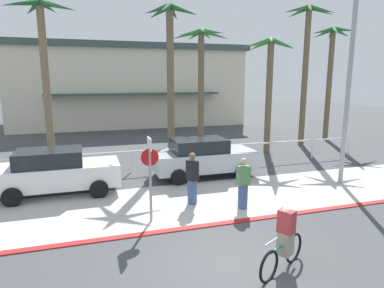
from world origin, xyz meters
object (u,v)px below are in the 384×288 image
object	(u,v)px
palm_tree_4	(201,58)
car_white_1	(56,171)
pedestrian_0	(243,185)
palm_tree_2	(43,47)
palm_tree_7	(331,59)
cyclist_teal_0	(284,241)
palm_tree_3	(171,51)
palm_tree_5	(270,68)
stop_sign_bike_lane	(150,167)
palm_tree_6	(307,46)
car_silver_2	(203,157)
streetlight_curb	(354,77)
pedestrian_1	(192,180)

from	to	relation	value
palm_tree_4	car_white_1	xyz separation A→B (m)	(-7.85, -6.50, -4.55)
pedestrian_0	palm_tree_2	bearing A→B (deg)	128.62
palm_tree_7	cyclist_teal_0	size ratio (longest dim) A/B	4.74
palm_tree_3	palm_tree_5	bearing A→B (deg)	3.24
palm_tree_4	palm_tree_7	xyz separation A→B (m)	(9.45, 0.23, 0.14)
stop_sign_bike_lane	car_white_1	size ratio (longest dim) A/B	0.58
palm_tree_4	pedestrian_0	bearing A→B (deg)	-100.90
palm_tree_3	pedestrian_0	world-z (taller)	palm_tree_3
palm_tree_3	pedestrian_0	xyz separation A→B (m)	(0.62, -7.19, -4.80)
palm_tree_6	car_white_1	world-z (taller)	palm_tree_6
palm_tree_6	palm_tree_7	distance (m)	3.22
stop_sign_bike_lane	palm_tree_4	size ratio (longest dim) A/B	0.36
palm_tree_5	cyclist_teal_0	bearing A→B (deg)	-117.95
palm_tree_7	stop_sign_bike_lane	bearing A→B (deg)	-144.72
palm_tree_4	palm_tree_6	world-z (taller)	palm_tree_6
palm_tree_4	cyclist_teal_0	xyz separation A→B (m)	(-2.62, -13.43, -4.73)
car_white_1	car_silver_2	world-z (taller)	same
car_silver_2	palm_tree_4	bearing A→B (deg)	72.12
palm_tree_2	streetlight_curb	bearing A→B (deg)	-31.70
palm_tree_3	palm_tree_6	xyz separation A→B (m)	(9.07, 1.63, 0.60)
palm_tree_6	palm_tree_2	bearing A→B (deg)	-177.64
palm_tree_6	car_white_1	size ratio (longest dim) A/B	1.97
car_silver_2	pedestrian_1	xyz separation A→B (m)	(-1.46, -3.05, -0.03)
stop_sign_bike_lane	palm_tree_4	distance (m)	11.76
stop_sign_bike_lane	palm_tree_6	size ratio (longest dim) A/B	0.30
stop_sign_bike_lane	cyclist_teal_0	xyz separation A→B (m)	(2.35, -3.46, -0.98)
cyclist_teal_0	palm_tree_6	bearing A→B (deg)	53.47
palm_tree_7	pedestrian_0	bearing A→B (deg)	-138.35
palm_tree_2	pedestrian_1	distance (m)	10.17
streetlight_curb	car_white_1	size ratio (longest dim) A/B	1.70
palm_tree_4	car_silver_2	distance (m)	7.73
stop_sign_bike_lane	pedestrian_1	size ratio (longest dim) A/B	1.42
palm_tree_3	palm_tree_2	bearing A→B (deg)	170.33
stop_sign_bike_lane	palm_tree_6	world-z (taller)	palm_tree_6
stop_sign_bike_lane	palm_tree_2	distance (m)	9.88
palm_tree_7	car_silver_2	bearing A→B (deg)	-151.47
pedestrian_1	pedestrian_0	bearing A→B (deg)	-30.30
palm_tree_6	stop_sign_bike_lane	bearing A→B (deg)	-142.23
palm_tree_6	car_silver_2	world-z (taller)	palm_tree_6
palm_tree_5	pedestrian_1	xyz separation A→B (m)	(-6.64, -6.66, -3.97)
palm_tree_2	palm_tree_7	distance (m)	18.01
palm_tree_6	pedestrian_1	world-z (taller)	palm_tree_6
stop_sign_bike_lane	pedestrian_1	bearing A→B (deg)	31.33
palm_tree_5	cyclist_teal_0	world-z (taller)	palm_tree_5
stop_sign_bike_lane	palm_tree_2	world-z (taller)	palm_tree_2
palm_tree_4	pedestrian_1	distance (m)	10.65
pedestrian_1	streetlight_curb	bearing A→B (deg)	1.60
palm_tree_6	palm_tree_7	bearing A→B (deg)	23.69
palm_tree_5	pedestrian_1	world-z (taller)	palm_tree_5
cyclist_teal_0	palm_tree_7	bearing A→B (deg)	48.53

